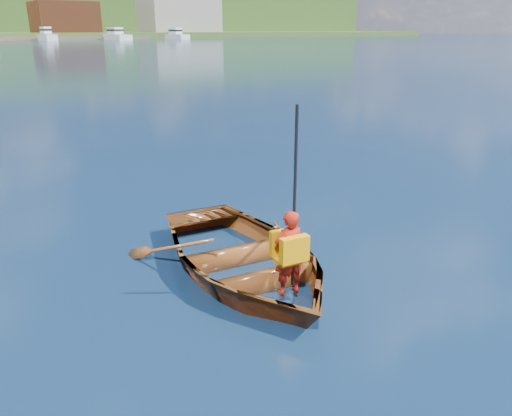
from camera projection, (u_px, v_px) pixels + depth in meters
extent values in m
plane|color=#0D1F3E|center=(155.00, 265.00, 6.71)|extent=(600.00, 600.00, 0.00)
imported|color=maroon|center=(243.00, 257.00, 6.46)|extent=(3.00, 3.84, 0.73)
imported|color=#A31C0F|center=(289.00, 253.00, 5.63)|extent=(0.40, 0.29, 1.01)
cube|color=orange|center=(294.00, 250.00, 5.50)|extent=(0.35, 0.15, 0.30)
cube|color=orange|center=(284.00, 242.00, 5.70)|extent=(0.35, 0.13, 0.30)
cube|color=orange|center=(289.00, 260.00, 5.66)|extent=(0.33, 0.26, 0.05)
cylinder|color=black|center=(295.00, 200.00, 5.63)|extent=(0.04, 0.04, 2.14)
cube|color=maroon|center=(64.00, 17.00, 155.73)|extent=(18.00, 16.00, 9.00)
cube|color=gray|center=(179.00, 16.00, 177.14)|extent=(26.00, 16.00, 11.00)
cube|color=white|center=(48.00, 38.00, 134.68)|extent=(2.83, 10.10, 1.83)
cube|color=white|center=(46.00, 30.00, 134.78)|extent=(1.98, 4.54, 1.80)
cube|color=black|center=(46.00, 30.00, 134.75)|extent=(2.04, 4.74, 0.50)
cube|color=white|center=(117.00, 38.00, 145.30)|extent=(3.84, 13.70, 1.70)
cube|color=white|center=(115.00, 31.00, 145.70)|extent=(2.69, 6.17, 1.80)
cube|color=black|center=(115.00, 30.00, 145.67)|extent=(2.76, 6.44, 0.50)
cube|color=white|center=(177.00, 37.00, 155.84)|extent=(3.11, 11.11, 1.61)
cube|color=white|center=(175.00, 31.00, 156.06)|extent=(2.18, 5.00, 1.80)
cube|color=black|center=(175.00, 30.00, 156.03)|extent=(2.24, 5.22, 0.50)
cylinder|color=#382314|center=(95.00, 1.00, 240.74)|extent=(0.80, 0.80, 2.52)
cylinder|color=#382314|center=(205.00, 21.00, 225.74)|extent=(0.80, 0.80, 3.15)
sphere|color=#144F17|center=(205.00, 11.00, 224.32)|extent=(5.88, 5.88, 5.88)
cylinder|color=#382314|center=(154.00, 20.00, 211.74)|extent=(0.80, 0.80, 4.09)
sphere|color=#144F17|center=(154.00, 6.00, 209.90)|extent=(7.63, 7.63, 7.63)
cylinder|color=#382314|center=(59.00, 23.00, 183.17)|extent=(0.80, 0.80, 3.77)
sphere|color=#144F17|center=(57.00, 9.00, 181.47)|extent=(7.03, 7.03, 7.03)
cylinder|color=#382314|center=(92.00, 5.00, 224.92)|extent=(0.80, 0.80, 4.12)
cylinder|color=#382314|center=(184.00, 19.00, 222.10)|extent=(0.80, 0.80, 3.85)
sphere|color=#144F17|center=(183.00, 6.00, 220.36)|extent=(7.19, 7.19, 7.19)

